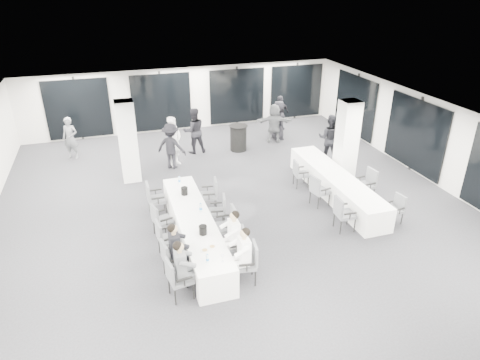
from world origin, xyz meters
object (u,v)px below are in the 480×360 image
object	(u,v)px
banquet_table_main	(195,229)
banquet_table_side	(335,185)
standing_guest_a	(174,138)
standing_guest_c	(171,143)
chair_side_right_near	(396,207)
chair_main_left_near	(177,276)
standing_guest_g	(70,135)
standing_guest_h	(330,135)
chair_main_right_mid	(229,223)
standing_guest_b	(194,128)
chair_side_left_far	(299,172)
chair_main_right_far	(211,193)
chair_side_left_mid	(318,189)
standing_guest_e	(278,118)
ice_bucket_far	(184,191)
cocktail_table	(238,138)
chair_main_left_mid	(165,237)
chair_side_left_near	(343,212)
standing_guest_d	(280,112)
chair_main_left_second	(171,257)
standing_guest_f	(274,121)
chair_main_right_near	(249,261)
chair_side_right_far	(342,165)
chair_main_right_fourth	(220,209)
ice_bucket_near	(203,230)
chair_main_left_far	(154,197)
chair_side_right_mid	(367,182)
chair_main_left_fourth	(160,219)
chair_main_right_second	(238,243)

from	to	relation	value
banquet_table_main	banquet_table_side	distance (m)	4.99
standing_guest_a	standing_guest_c	xyz separation A→B (m)	(-0.15, -0.21, -0.10)
chair_side_right_near	chair_main_left_near	bearing A→B (deg)	93.12
standing_guest_g	standing_guest_h	world-z (taller)	standing_guest_h
chair_main_right_mid	standing_guest_b	world-z (taller)	standing_guest_b
chair_side_left_far	standing_guest_h	xyz separation A→B (m)	(1.99, 1.65, 0.52)
chair_main_right_far	chair_side_left_mid	size ratio (longest dim) A/B	1.01
standing_guest_e	ice_bucket_far	bearing A→B (deg)	138.42
cocktail_table	standing_guest_b	size ratio (longest dim) A/B	0.51
chair_main_left_mid	chair_side_left_near	xyz separation A→B (m)	(4.84, -0.22, -0.00)
chair_side_right_near	standing_guest_d	world-z (taller)	standing_guest_d
chair_main_left_mid	standing_guest_h	distance (m)	8.08
chair_main_left_second	standing_guest_e	world-z (taller)	standing_guest_e
cocktail_table	chair_side_left_near	size ratio (longest dim) A/B	1.04
chair_side_left_far	ice_bucket_far	distance (m)	4.12
standing_guest_e	standing_guest_f	bearing A→B (deg)	133.78
chair_main_left_second	chair_main_right_near	distance (m)	1.80
chair_main_right_near	chair_main_right_far	xyz separation A→B (m)	(0.00, 3.52, 0.00)
chair_side_left_near	chair_side_right_near	xyz separation A→B (m)	(1.66, -0.10, -0.08)
standing_guest_d	standing_guest_f	distance (m)	1.28
chair_main_right_far	chair_side_right_far	size ratio (longest dim) A/B	1.09
chair_side_left_mid	standing_guest_b	xyz separation A→B (m)	(-2.68, 5.44, 0.47)
banquet_table_side	standing_guest_d	size ratio (longest dim) A/B	2.63
banquet_table_side	standing_guest_d	bearing A→B (deg)	84.04
standing_guest_b	standing_guest_e	distance (m)	3.79
chair_main_right_near	standing_guest_e	distance (m)	9.66
chair_main_right_fourth	ice_bucket_near	distance (m)	1.66
chair_main_left_far	standing_guest_h	distance (m)	7.17
chair_main_left_near	chair_main_right_fourth	distance (m)	3.10
chair_side_right_mid	chair_main_right_near	bearing A→B (deg)	114.19
standing_guest_g	standing_guest_a	bearing A→B (deg)	-3.66
banquet_table_main	standing_guest_h	distance (m)	7.15
chair_main_left_mid	chair_side_right_mid	distance (m)	6.62
chair_main_right_mid	standing_guest_c	world-z (taller)	standing_guest_c
chair_side_left_far	standing_guest_b	world-z (taller)	standing_guest_b
chair_side_right_mid	standing_guest_g	size ratio (longest dim) A/B	0.55
standing_guest_c	standing_guest_g	xyz separation A→B (m)	(-3.53, 2.11, -0.04)
chair_main_left_near	chair_main_left_mid	xyz separation A→B (m)	(-0.00, 1.62, 0.00)
cocktail_table	standing_guest_c	size ratio (longest dim) A/B	0.54
chair_main_left_fourth	chair_side_left_mid	size ratio (longest dim) A/B	0.99
chair_main_right_second	standing_guest_d	size ratio (longest dim) A/B	0.49
chair_main_right_second	standing_guest_b	world-z (taller)	standing_guest_b
chair_side_right_near	standing_guest_d	size ratio (longest dim) A/B	0.45
chair_side_right_near	ice_bucket_near	distance (m)	5.64
chair_main_right_fourth	chair_main_right_mid	bearing A→B (deg)	-167.87
chair_main_right_mid	chair_side_left_mid	distance (m)	3.36
chair_main_left_fourth	standing_guest_d	distance (m)	9.42
chair_side_right_far	chair_side_right_near	bearing A→B (deg)	179.98
banquet_table_main	chair_main_right_second	bearing A→B (deg)	-55.09
chair_main_right_far	standing_guest_e	distance (m)	6.68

